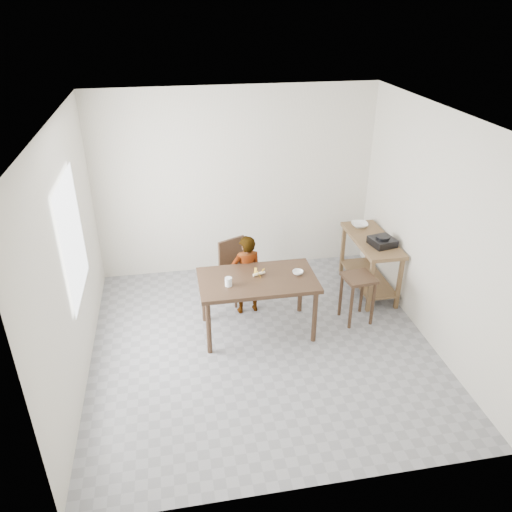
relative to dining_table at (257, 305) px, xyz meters
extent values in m
cube|color=gray|center=(0.00, -0.30, -0.40)|extent=(4.00, 4.00, 0.04)
cube|color=white|center=(0.00, -0.30, 2.35)|extent=(4.00, 4.00, 0.04)
cube|color=silver|center=(0.00, 1.72, 0.98)|extent=(4.00, 0.04, 2.70)
cube|color=silver|center=(0.00, -2.32, 0.98)|extent=(4.00, 0.04, 2.70)
cube|color=silver|center=(-2.02, -0.30, 0.98)|extent=(0.04, 4.00, 2.70)
cube|color=silver|center=(2.02, -0.30, 0.98)|extent=(0.04, 4.00, 2.70)
cube|color=white|center=(-1.97, -0.10, 1.12)|extent=(0.02, 1.10, 1.30)
imported|color=silver|center=(-0.06, 0.45, 0.17)|extent=(0.43, 0.32, 1.10)
cylinder|color=white|center=(-0.36, -0.10, 0.43)|extent=(0.11, 0.11, 0.10)
imported|color=white|center=(0.50, 0.02, 0.40)|extent=(0.17, 0.17, 0.04)
imported|color=white|center=(1.68, 1.10, 0.45)|extent=(0.27, 0.27, 0.06)
cube|color=black|center=(1.76, 0.48, 0.47)|extent=(0.35, 0.35, 0.10)
camera|label=1|loc=(-0.93, -5.03, 3.37)|focal=35.00mm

